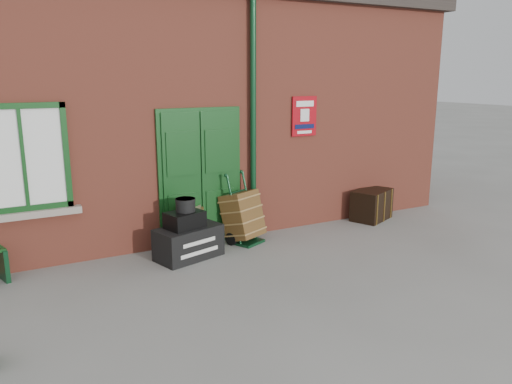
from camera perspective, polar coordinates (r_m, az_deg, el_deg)
ground at (r=7.38m, az=0.31°, el=-8.76°), size 80.00×80.00×0.00m
station_building at (r=10.08m, az=-9.22°, el=9.63°), size 10.30×4.30×4.36m
houdini_trunk at (r=7.79m, az=-7.71°, el=-5.73°), size 1.10×0.80×0.50m
strongbox at (r=7.66m, az=-8.15°, el=-3.15°), size 0.63×0.53×0.25m
hatbox at (r=7.64m, az=-8.07°, el=-1.46°), size 0.37×0.37×0.20m
suitcase_back at (r=8.10m, az=-7.65°, el=-3.87°), size 0.55×0.65×0.80m
suitcase_front at (r=8.10m, az=-6.24°, el=-4.23°), size 0.53×0.60×0.69m
porter_trolley at (r=8.39m, az=-1.53°, el=-2.79°), size 0.76×0.78×1.16m
dark_trunk at (r=10.00m, az=13.06°, el=-1.41°), size 0.96×0.82×0.59m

